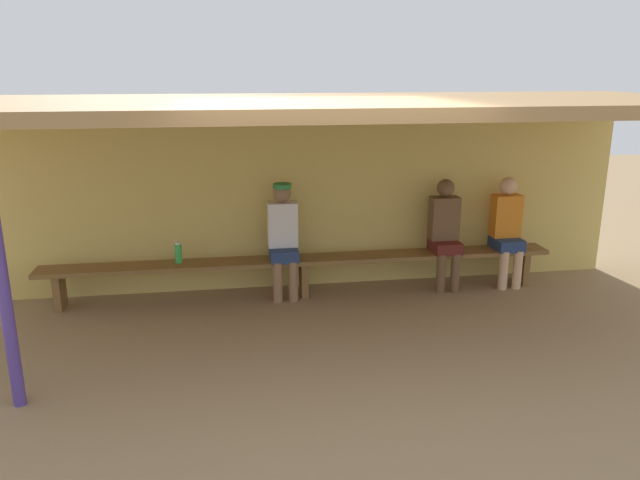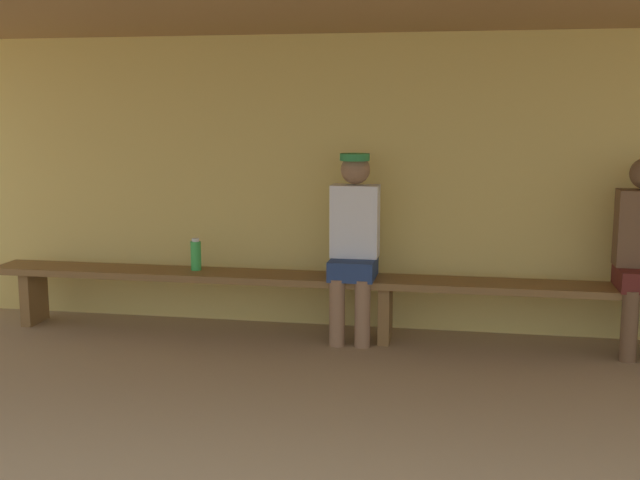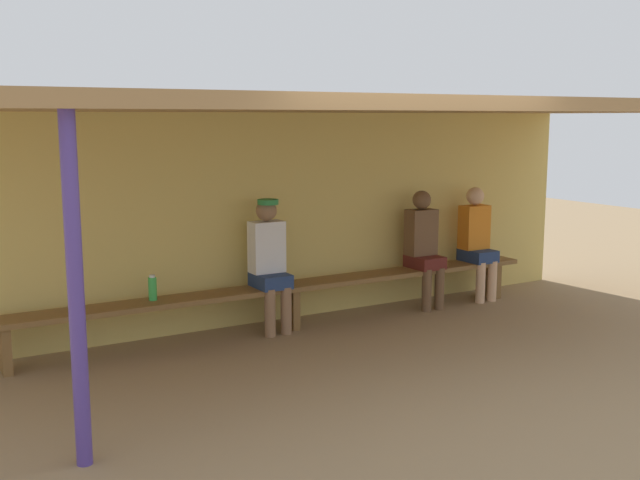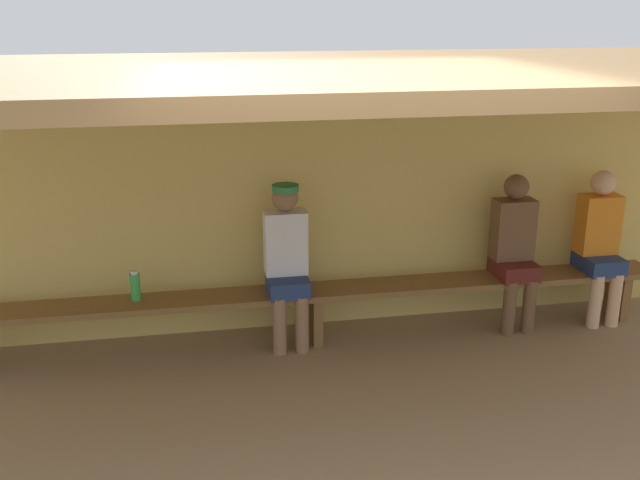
# 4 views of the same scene
# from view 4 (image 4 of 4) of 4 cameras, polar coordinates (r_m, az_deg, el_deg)

# --- Properties ---
(ground_plane) EXTENTS (24.00, 24.00, 0.00)m
(ground_plane) POSITION_cam_4_polar(r_m,az_deg,el_deg) (4.93, 2.98, -15.45)
(ground_plane) COLOR #937754
(back_wall) EXTENTS (8.00, 0.20, 2.20)m
(back_wall) POSITION_cam_4_polar(r_m,az_deg,el_deg) (6.28, -1.10, 3.12)
(back_wall) COLOR #D8BC60
(back_wall) RESTS_ON ground
(dugout_roof) EXTENTS (8.00, 2.80, 0.12)m
(dugout_roof) POSITION_cam_4_polar(r_m,az_deg,el_deg) (4.82, 1.45, 12.57)
(dugout_roof) COLOR #9E7547
(dugout_roof) RESTS_ON back_wall
(bench) EXTENTS (6.00, 0.36, 0.46)m
(bench) POSITION_cam_4_polar(r_m,az_deg,el_deg) (6.09, -0.36, -4.45)
(bench) COLOR brown
(bench) RESTS_ON ground
(player_in_blue) EXTENTS (0.34, 0.42, 1.34)m
(player_in_blue) POSITION_cam_4_polar(r_m,az_deg,el_deg) (6.86, 20.78, -0.03)
(player_in_blue) COLOR navy
(player_in_blue) RESTS_ON ground
(player_in_white) EXTENTS (0.34, 0.42, 1.34)m
(player_in_white) POSITION_cam_4_polar(r_m,az_deg,el_deg) (5.93, -2.59, -1.39)
(player_in_white) COLOR navy
(player_in_white) RESTS_ON ground
(player_in_red) EXTENTS (0.34, 0.42, 1.34)m
(player_in_red) POSITION_cam_4_polar(r_m,az_deg,el_deg) (6.49, 14.77, -0.43)
(player_in_red) COLOR #591E19
(player_in_red) RESTS_ON ground
(water_bottle_orange) EXTENTS (0.08, 0.08, 0.24)m
(water_bottle_orange) POSITION_cam_4_polar(r_m,az_deg,el_deg) (6.00, -14.05, -3.47)
(water_bottle_orange) COLOR green
(water_bottle_orange) RESTS_ON bench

